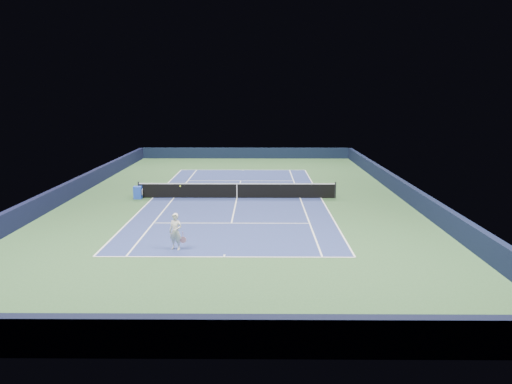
{
  "coord_description": "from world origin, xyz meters",
  "views": [
    {
      "loc": [
        1.5,
        -31.77,
        6.77
      ],
      "look_at": [
        1.27,
        -3.0,
        1.0
      ],
      "focal_mm": 35.0,
      "sensor_mm": 36.0,
      "label": 1
    }
  ],
  "objects": [
    {
      "name": "ground",
      "position": [
        0.0,
        0.0,
        0.0
      ],
      "size": [
        40.0,
        40.0,
        0.0
      ],
      "primitive_type": "plane",
      "color": "#2C4E2A",
      "rests_on": "ground"
    },
    {
      "name": "wall_far",
      "position": [
        0.0,
        19.82,
        0.55
      ],
      "size": [
        22.0,
        0.35,
        1.1
      ],
      "primitive_type": "cube",
      "color": "black",
      "rests_on": "ground"
    },
    {
      "name": "service_line_near",
      "position": [
        0.0,
        -6.4,
        0.01
      ],
      "size": [
        8.23,
        0.08,
        0.0
      ],
      "primitive_type": "cube",
      "color": "white",
      "rests_on": "ground"
    },
    {
      "name": "court_surface",
      "position": [
        0.0,
        0.0,
        0.0
      ],
      "size": [
        10.97,
        23.77,
        0.01
      ],
      "primitive_type": "cube",
      "color": "navy",
      "rests_on": "ground"
    },
    {
      "name": "wall_near",
      "position": [
        0.0,
        -19.82,
        0.55
      ],
      "size": [
        22.0,
        0.35,
        1.1
      ],
      "primitive_type": "cube",
      "color": "black",
      "rests_on": "ground"
    },
    {
      "name": "sponsor_cube",
      "position": [
        -6.4,
        -0.27,
        0.41
      ],
      "size": [
        0.57,
        0.46,
        0.81
      ],
      "color": "blue",
      "rests_on": "ground"
    },
    {
      "name": "center_mark_near",
      "position": [
        0.0,
        -11.73,
        0.01
      ],
      "size": [
        0.08,
        0.3,
        0.0
      ],
      "primitive_type": "cube",
      "color": "white",
      "rests_on": "ground"
    },
    {
      "name": "center_service_line",
      "position": [
        0.0,
        0.0,
        0.01
      ],
      "size": [
        0.08,
        12.8,
        0.0
      ],
      "primitive_type": "cube",
      "color": "white",
      "rests_on": "ground"
    },
    {
      "name": "tennis_player",
      "position": [
        -2.17,
        -10.87,
        0.82
      ],
      "size": [
        0.81,
        1.32,
        2.67
      ],
      "color": "silver",
      "rests_on": "ground"
    },
    {
      "name": "sideline_singles_right",
      "position": [
        4.12,
        0.0,
        0.01
      ],
      "size": [
        0.08,
        23.77,
        0.0
      ],
      "primitive_type": "cube",
      "color": "white",
      "rests_on": "ground"
    },
    {
      "name": "center_mark_far",
      "position": [
        0.0,
        11.73,
        0.01
      ],
      "size": [
        0.08,
        0.3,
        0.0
      ],
      "primitive_type": "cube",
      "color": "white",
      "rests_on": "ground"
    },
    {
      "name": "baseline_near",
      "position": [
        0.0,
        -11.88,
        0.01
      ],
      "size": [
        10.97,
        0.08,
        0.0
      ],
      "primitive_type": "cube",
      "color": "white",
      "rests_on": "ground"
    },
    {
      "name": "sideline_singles_left",
      "position": [
        -4.12,
        0.0,
        0.01
      ],
      "size": [
        0.08,
        23.77,
        0.0
      ],
      "primitive_type": "cube",
      "color": "white",
      "rests_on": "ground"
    },
    {
      "name": "tennis_net",
      "position": [
        0.0,
        0.0,
        0.5
      ],
      "size": [
        12.9,
        0.1,
        1.07
      ],
      "color": "black",
      "rests_on": "ground"
    },
    {
      "name": "wall_right",
      "position": [
        10.82,
        0.0,
        0.55
      ],
      "size": [
        0.35,
        40.0,
        1.1
      ],
      "primitive_type": "cube",
      "color": "#101732",
      "rests_on": "ground"
    },
    {
      "name": "sideline_doubles_right",
      "position": [
        5.49,
        0.0,
        0.01
      ],
      "size": [
        0.08,
        23.77,
        0.0
      ],
      "primitive_type": "cube",
      "color": "white",
      "rests_on": "ground"
    },
    {
      "name": "baseline_far",
      "position": [
        0.0,
        11.88,
        0.01
      ],
      "size": [
        10.97,
        0.08,
        0.0
      ],
      "primitive_type": "cube",
      "color": "white",
      "rests_on": "ground"
    },
    {
      "name": "service_line_far",
      "position": [
        0.0,
        6.4,
        0.01
      ],
      "size": [
        8.23,
        0.08,
        0.0
      ],
      "primitive_type": "cube",
      "color": "white",
      "rests_on": "ground"
    },
    {
      "name": "wall_left",
      "position": [
        -10.82,
        0.0,
        0.55
      ],
      "size": [
        0.35,
        40.0,
        1.1
      ],
      "primitive_type": "cube",
      "color": "black",
      "rests_on": "ground"
    },
    {
      "name": "sideline_doubles_left",
      "position": [
        -5.49,
        0.0,
        0.01
      ],
      "size": [
        0.08,
        23.77,
        0.0
      ],
      "primitive_type": "cube",
      "color": "white",
      "rests_on": "ground"
    }
  ]
}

